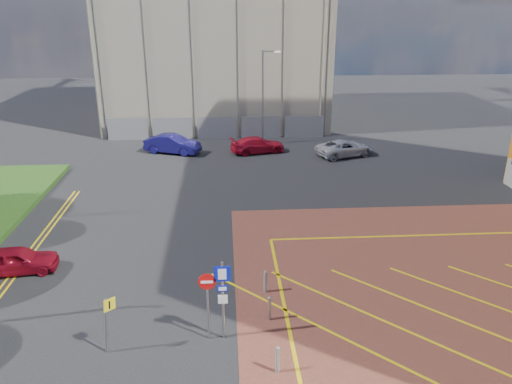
{
  "coord_description": "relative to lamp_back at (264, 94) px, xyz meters",
  "views": [
    {
      "loc": [
        0.71,
        -14.51,
        11.79
      ],
      "look_at": [
        1.96,
        4.95,
        4.3
      ],
      "focal_mm": 35.0,
      "sensor_mm": 36.0,
      "label": 1
    }
  ],
  "objects": [
    {
      "name": "ground",
      "position": [
        -4.08,
        -28.0,
        -4.36
      ],
      "size": [
        140.0,
        140.0,
        0.0
      ],
      "primitive_type": "plane",
      "color": "black",
      "rests_on": "ground"
    },
    {
      "name": "lamp_back",
      "position": [
        0.0,
        0.0,
        0.0
      ],
      "size": [
        1.53,
        0.16,
        8.0
      ],
      "color": "#9EA0A8",
      "rests_on": "ground"
    },
    {
      "name": "sign_cluster",
      "position": [
        -3.78,
        -27.02,
        -2.41
      ],
      "size": [
        1.17,
        0.12,
        3.2
      ],
      "color": "#9EA0A8",
      "rests_on": "ground"
    },
    {
      "name": "warning_sign",
      "position": [
        -7.62,
        -27.56,
        -2.93
      ],
      "size": [
        0.53,
        0.37,
        2.24
      ],
      "color": "#9EA0A8",
      "rests_on": "ground"
    },
    {
      "name": "bollard_row",
      "position": [
        -1.78,
        -29.67,
        -3.89
      ],
      "size": [
        0.14,
        11.14,
        0.9
      ],
      "color": "#9EA0A8",
      "rests_on": "forecourt"
    },
    {
      "name": "construction_building",
      "position": [
        -4.08,
        12.0,
        6.64
      ],
      "size": [
        21.2,
        19.2,
        22.0
      ],
      "primitive_type": "cube",
      "color": "#A39B86",
      "rests_on": "ground"
    },
    {
      "name": "construction_fence",
      "position": [
        -3.08,
        2.0,
        -3.36
      ],
      "size": [
        21.6,
        0.06,
        2.0
      ],
      "primitive_type": "cube",
      "color": "gray",
      "rests_on": "ground"
    },
    {
      "name": "car_red_left",
      "position": [
        -13.08,
        -21.52,
        -3.74
      ],
      "size": [
        3.77,
        1.9,
        1.23
      ],
      "primitive_type": "imported",
      "rotation": [
        0.0,
        0.0,
        1.7
      ],
      "color": "maroon",
      "rests_on": "ground"
    },
    {
      "name": "car_blue_back",
      "position": [
        -7.7,
        -2.41,
        -3.6
      ],
      "size": [
        4.88,
        3.07,
        1.52
      ],
      "primitive_type": "imported",
      "rotation": [
        0.0,
        0.0,
        1.23
      ],
      "color": "navy",
      "rests_on": "ground"
    },
    {
      "name": "car_red_back",
      "position": [
        -0.69,
        -2.72,
        -3.71
      ],
      "size": [
        4.79,
        2.82,
        1.3
      ],
      "primitive_type": "imported",
      "rotation": [
        0.0,
        0.0,
        1.81
      ],
      "color": "red",
      "rests_on": "ground"
    },
    {
      "name": "car_silver_back",
      "position": [
        6.3,
        -4.13,
        -3.7
      ],
      "size": [
        5.19,
        3.67,
        1.32
      ],
      "primitive_type": "imported",
      "rotation": [
        0.0,
        0.0,
        1.92
      ],
      "color": "silver",
      "rests_on": "ground"
    }
  ]
}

